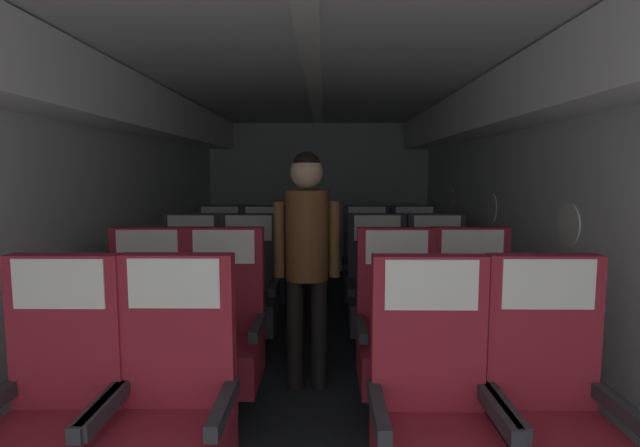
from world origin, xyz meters
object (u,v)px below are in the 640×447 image
object	(u,v)px
seat_c_right_window	(378,297)
seat_d_left_window	(219,271)
seat_c_left_aisle	(248,297)
seat_b_right_aisle	(474,339)
seat_b_left_window	(145,339)
seat_c_right_aisle	(438,297)
seat_a_right_aisle	(553,424)
seat_a_left_aisle	(171,422)
seat_a_right_window	(434,426)
seat_b_right_window	(398,340)
seat_d_right_window	(367,272)
seat_a_left_window	(53,423)
flight_attendant	(307,245)
seat_c_left_window	(190,296)
seat_d_right_aisle	(415,272)
seat_b_left_aisle	(222,339)
seat_d_left_aisle	(264,272)

from	to	relation	value
seat_c_right_window	seat_d_left_window	xyz separation A→B (m)	(-1.45, 0.96, 0.00)
seat_c_left_aisle	seat_d_left_window	size ratio (longest dim) A/B	1.00
seat_d_left_window	seat_b_right_aisle	bearing A→B (deg)	-44.89
seat_b_left_window	seat_c_right_aisle	bearing A→B (deg)	26.48
seat_c_right_aisle	seat_c_right_window	xyz separation A→B (m)	(-0.47, 0.00, 0.00)
seat_a_right_aisle	seat_c_left_aisle	world-z (taller)	same
seat_a_left_aisle	seat_a_right_window	bearing A→B (deg)	-0.98
seat_b_left_window	seat_c_left_aisle	xyz separation A→B (m)	(0.45, 0.96, 0.00)
seat_a_right_window	seat_b_right_window	bearing A→B (deg)	89.69
seat_b_right_window	seat_d_left_window	world-z (taller)	same
seat_d_right_window	seat_a_left_window	bearing A→B (deg)	-117.05
seat_a_left_window	flight_attendant	bearing A→B (deg)	55.24
seat_a_right_aisle	seat_a_right_window	xyz separation A→B (m)	(-0.46, -0.02, 0.00)
seat_a_right_window	seat_b_right_aisle	bearing A→B (deg)	64.96
seat_a_right_aisle	seat_a_right_window	bearing A→B (deg)	-177.86
seat_c_left_window	seat_d_right_aisle	world-z (taller)	same
seat_c_left_window	seat_a_left_aisle	bearing A→B (deg)	-76.38
seat_a_left_aisle	seat_a_right_aisle	size ratio (longest dim) A/B	1.00
seat_b_left_window	seat_c_left_aisle	world-z (taller)	same
seat_a_left_aisle	seat_d_right_window	distance (m)	3.02
seat_b_right_aisle	seat_c_left_window	size ratio (longest dim) A/B	1.00
seat_c_right_window	seat_d_right_window	world-z (taller)	same
seat_b_left_aisle	seat_b_left_window	bearing A→B (deg)	-179.68
seat_c_left_aisle	seat_d_right_window	world-z (taller)	same
seat_c_left_aisle	seat_d_left_aisle	xyz separation A→B (m)	(0.00, 0.95, 0.00)
seat_b_left_aisle	seat_d_right_window	xyz separation A→B (m)	(1.01, 1.91, 0.00)
seat_c_left_window	seat_d_left_aisle	xyz separation A→B (m)	(0.46, 0.94, 0.00)
seat_c_right_window	flight_attendant	world-z (taller)	flight_attendant
seat_b_right_window	seat_d_left_window	xyz separation A→B (m)	(-1.46, 1.93, 0.00)
seat_a_left_window	seat_a_right_window	size ratio (longest dim) A/B	1.00
seat_a_right_window	seat_d_left_window	bearing A→B (deg)	116.85
seat_a_right_aisle	seat_d_right_aisle	distance (m)	2.85
seat_b_left_aisle	seat_a_right_window	bearing A→B (deg)	-43.34
seat_a_left_window	seat_d_right_aisle	size ratio (longest dim) A/B	1.00
seat_c_right_aisle	seat_d_left_window	xyz separation A→B (m)	(-1.92, 0.96, 0.00)
flight_attendant	seat_d_right_aisle	bearing A→B (deg)	-107.92
seat_c_left_aisle	flight_attendant	distance (m)	0.89
seat_c_right_aisle	seat_a_right_window	bearing A→B (deg)	-103.67
seat_a_left_window	seat_d_right_window	distance (m)	3.21
seat_a_left_aisle	seat_a_right_window	xyz separation A→B (m)	(1.01, -0.02, 0.00)
seat_a_left_window	seat_c_right_window	bearing A→B (deg)	52.65
seat_a_left_window	seat_d_left_aisle	distance (m)	2.89
seat_c_left_aisle	flight_attendant	world-z (taller)	flight_attendant
seat_c_right_window	seat_c_left_aisle	bearing A→B (deg)	-179.46
seat_c_left_aisle	seat_b_left_window	bearing A→B (deg)	-115.14
seat_a_left_aisle	seat_a_right_window	size ratio (longest dim) A/B	1.00
seat_a_left_window	seat_c_left_aisle	distance (m)	1.96
seat_b_left_aisle	seat_c_right_aisle	size ratio (longest dim) A/B	1.00
seat_a_right_window	seat_b_right_window	size ratio (longest dim) A/B	1.00
seat_a_right_window	seat_c_right_aisle	xyz separation A→B (m)	(0.47, 1.91, 0.00)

